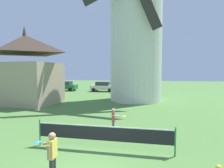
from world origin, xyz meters
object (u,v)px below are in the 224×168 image
object	(u,v)px
windmill	(136,25)
parked_car_cream	(103,86)
parked_car_green	(64,86)
player_far	(114,119)
tennis_net	(103,133)
player_near	(52,153)
parked_car_black	(143,87)
chapel	(26,70)
stray_ball	(219,168)

from	to	relation	value
windmill	parked_car_cream	xyz separation A→B (m)	(-5.62, 7.98, -7.34)
windmill	parked_car_cream	bearing A→B (deg)	125.15
parked_car_green	parked_car_cream	bearing A→B (deg)	-1.05
player_far	parked_car_green	bearing A→B (deg)	121.92
player_far	parked_car_cream	size ratio (longest dim) A/B	0.33
tennis_net	parked_car_cream	xyz separation A→B (m)	(-5.03, 20.92, 0.12)
windmill	parked_car_cream	size ratio (longest dim) A/B	4.32
player_near	parked_car_black	bearing A→B (deg)	83.95
parked_car_black	parked_car_green	bearing A→B (deg)	177.97
parked_car_green	parked_car_cream	size ratio (longest dim) A/B	1.09
player_far	chapel	xyz separation A→B (m)	(-9.99, 6.77, 2.56)
tennis_net	player_near	world-z (taller)	player_near
stray_ball	parked_car_black	distance (m)	21.48
windmill	chapel	size ratio (longest dim) A/B	2.21
stray_ball	player_far	bearing A→B (deg)	143.84
windmill	player_far	distance (m)	13.16
windmill	parked_car_green	size ratio (longest dim) A/B	3.98
chapel	windmill	bearing A→B (deg)	21.22
tennis_net	player_far	world-z (taller)	player_far
player_near	stray_ball	bearing A→B (deg)	15.19
player_near	player_far	world-z (taller)	player_near
parked_car_black	tennis_net	bearing A→B (deg)	-93.86
player_far	chapel	distance (m)	12.34
parked_car_cream	parked_car_black	size ratio (longest dim) A/B	0.85
stray_ball	player_near	bearing A→B (deg)	-164.81
player_near	chapel	xyz separation A→B (m)	(-8.90, 10.95, 2.50)
tennis_net	parked_car_black	world-z (taller)	parked_car_black
windmill	chapel	bearing A→B (deg)	-158.78
player_near	player_far	size ratio (longest dim) A/B	1.08
player_far	parked_car_green	world-z (taller)	parked_car_green
tennis_net	parked_car_black	size ratio (longest dim) A/B	1.21
player_far	windmill	bearing A→B (deg)	87.27
parked_car_green	windmill	bearing A→B (deg)	-33.31
player_far	chapel	world-z (taller)	chapel
stray_ball	parked_car_black	size ratio (longest dim) A/B	0.04
tennis_net	parked_car_black	bearing A→B (deg)	86.14
player_near	parked_car_cream	world-z (taller)	parked_car_cream
parked_car_cream	chapel	size ratio (longest dim) A/B	0.51
parked_car_cream	parked_car_black	world-z (taller)	same
parked_car_green	parked_car_cream	xyz separation A→B (m)	(6.71, -0.12, -0.00)
player_near	parked_car_cream	distance (m)	23.35
tennis_net	player_far	bearing A→B (deg)	88.02
tennis_net	player_near	size ratio (longest dim) A/B	4.03
windmill	stray_ball	bearing A→B (deg)	-76.24
windmill	parked_car_green	distance (m)	16.47
player_near	player_far	distance (m)	4.31
parked_car_green	parked_car_black	world-z (taller)	same
player_far	stray_ball	distance (m)	4.83
tennis_net	player_far	size ratio (longest dim) A/B	4.37
parked_car_black	chapel	distance (m)	16.47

